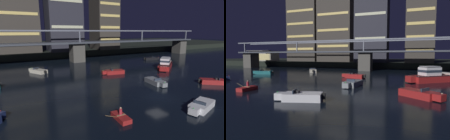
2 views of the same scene
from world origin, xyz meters
The scene contains 13 objects.
ground_plane centered at (0.00, 0.00, 0.00)m, with size 400.00×400.00×0.00m, color black.
far_riverbank centered at (0.00, 82.69, 1.10)m, with size 240.00×80.00×2.20m, color black.
river_bridge centered at (0.00, 34.68, 4.53)m, with size 95.35×6.40×9.38m.
tower_west_tall centered at (-15.08, 49.77, 17.61)m, with size 13.68×8.94×31.12m.
tower_east_tall centered at (15.53, 46.86, 12.75)m, with size 8.65×9.95×21.39m.
cabin_cruiser_near_left centered at (15.81, 14.11, 1.05)m, with size 8.48×7.23×2.79m.
speedboat_near_center centered at (-12.58, 24.23, 0.41)m, with size 3.57×4.88×1.16m.
speedboat_mid_left centered at (13.18, 0.06, 0.41)m, with size 4.64×4.07×1.16m.
speedboat_mid_right centered at (1.64, 15.22, 0.41)m, with size 5.22×2.58×1.16m.
speedboat_far_left centered at (1.59, -5.54, 0.41)m, with size 5.18×2.80×1.16m.
speedboat_far_center centered at (4.16, 4.98, 0.41)m, with size 2.29×5.23×1.16m.
speedboat_far_right centered at (21.89, 26.12, 0.41)m, with size 5.16×2.88×1.16m.
dinghy_with_paddler centered at (-8.05, -3.06, 0.28)m, with size 2.40×2.63×1.36m.
Camera 1 is at (-17.32, -17.61, 9.01)m, focal length 28.76 mm.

